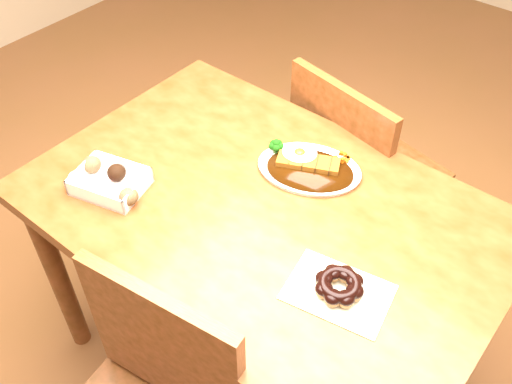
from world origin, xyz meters
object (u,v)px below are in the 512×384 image
Objects in this scene: table at (263,232)px; pon_de_ring at (339,286)px; katsu_curry_plate at (308,166)px; chair_far at (357,171)px; donut_box at (108,181)px.

pon_de_ring reaches higher than table.
pon_de_ring is (0.28, -0.28, 0.01)m from katsu_curry_plate.
chair_far is 2.67× the size of katsu_curry_plate.
table is 4.82× the size of pon_de_ring.
chair_far is (-0.02, 0.54, -0.17)m from table.
donut_box is at bearing -171.28° from pon_de_ring.
pon_de_ring is (0.29, -0.10, 0.12)m from table.
table is 0.21m from katsu_curry_plate.
katsu_curry_plate is 0.53m from donut_box.
pon_de_ring is at bearing 8.72° from donut_box.
pon_de_ring is at bearing -19.43° from table.
chair_far reaches higher than pon_de_ring.
donut_box is (-0.36, -0.38, 0.01)m from katsu_curry_plate.
table is at bearing 29.87° from donut_box.
donut_box is (-0.35, -0.20, 0.12)m from table.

